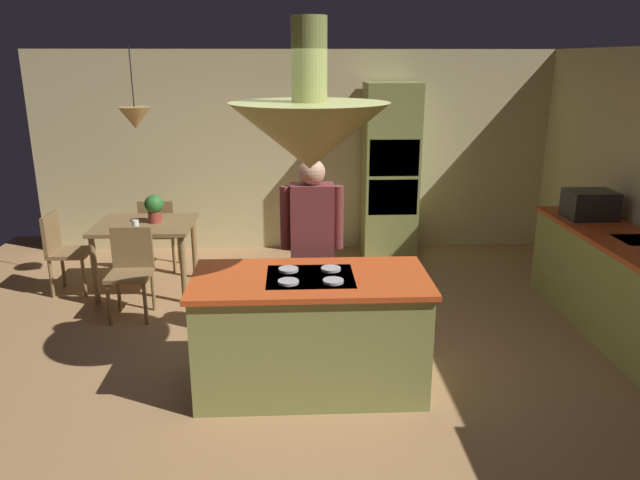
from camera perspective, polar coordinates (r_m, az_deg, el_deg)
The scene contains 15 objects.
ground at distance 4.97m, azimuth -0.96°, elevation -12.48°, with size 8.16×8.16×0.00m, color #AD7F51.
wall_back at distance 7.87m, azimuth -1.79°, elevation 8.36°, with size 6.80×0.10×2.55m, color beige.
kitchen_island at distance 4.59m, azimuth -0.91°, elevation -8.73°, with size 1.75×0.86×0.92m.
counter_run_right at distance 6.09m, azimuth 26.72°, elevation -3.97°, with size 0.73×2.55×0.90m.
oven_tower at distance 7.60m, azimuth 6.65°, elevation 6.47°, with size 0.66×0.62×2.16m.
dining_table at distance 6.67m, azimuth -16.26°, elevation 0.66°, with size 1.01×0.86×0.76m.
person_at_island at distance 5.06m, azimuth -0.76°, elevation -0.20°, with size 0.53×0.22×1.66m.
range_hood at distance 4.16m, azimuth -1.00°, elevation 10.24°, with size 1.10×1.10×1.00m.
pendant_light_over_table at distance 6.46m, azimuth -17.15°, elevation 11.02°, with size 0.32×0.32×0.82m.
chair_facing_island at distance 6.11m, azimuth -17.51°, elevation -2.39°, with size 0.40×0.40×0.87m.
chair_by_back_wall at distance 7.32m, azimuth -15.03°, elevation 0.96°, with size 0.40×0.40×0.87m.
chair_at_corner at distance 6.98m, azimuth -23.25°, elevation -0.64°, with size 0.40×0.40×0.87m.
potted_plant_on_table at distance 6.61m, azimuth -15.47°, elevation 3.04°, with size 0.20×0.20×0.30m.
cup_on_table at distance 6.44m, azimuth -17.12°, elevation 1.42°, with size 0.07×0.07×0.09m, color white.
microwave_on_counter at distance 6.56m, azimuth 24.26°, elevation 3.09°, with size 0.46×0.36×0.28m, color #232326.
Camera 1 is at (-0.12, -4.33, 2.43)m, focal length 33.71 mm.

